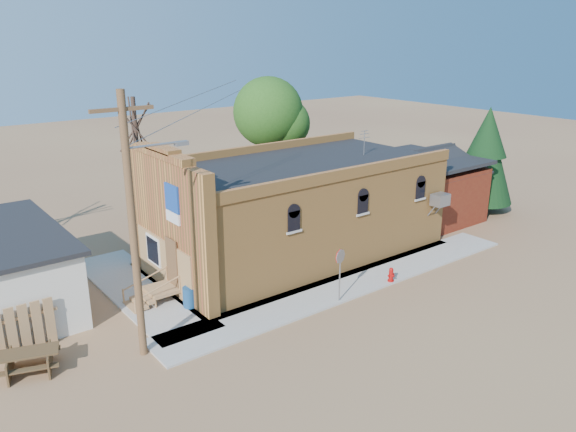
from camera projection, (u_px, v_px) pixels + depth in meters
ground at (342, 301)px, 23.30m from camera, size 120.00×120.00×0.00m
sidewalk_south at (353, 284)px, 24.84m from camera, size 19.00×2.20×0.08m
sidewalk_west at (139, 291)px, 24.17m from camera, size 2.60×10.00×0.08m
brick_bar at (292, 209)px, 27.69m from camera, size 16.40×7.97×6.30m
red_shed at (422, 181)px, 33.43m from camera, size 5.40×6.40×4.30m
utility_pole at (134, 223)px, 18.02m from camera, size 3.12×0.26×9.00m
tree_bare_near at (135, 126)px, 29.55m from camera, size 2.80×2.80×7.65m
tree_leafy at (268, 112)px, 35.15m from camera, size 4.40×4.40×8.15m
evergreen_tree at (486, 153)px, 34.17m from camera, size 3.60×3.60×6.50m
fire_hydrant at (391, 275)px, 24.90m from camera, size 0.36×0.34×0.65m
stop_sign at (340, 261)px, 22.66m from camera, size 0.60×0.21×2.26m
trash_barrel at (190, 297)px, 22.54m from camera, size 0.72×0.72×0.84m
picnic_table at (29, 359)px, 18.23m from camera, size 2.17×1.88×0.76m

